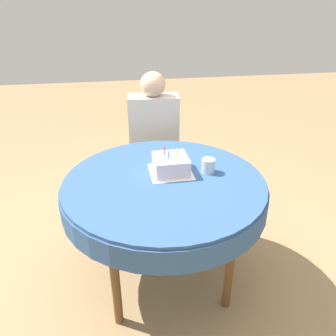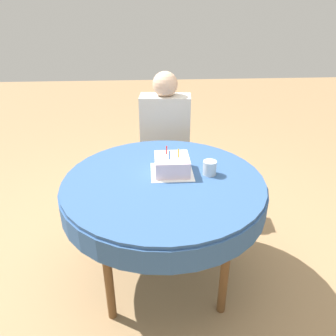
{
  "view_description": "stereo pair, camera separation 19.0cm",
  "coord_description": "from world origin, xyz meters",
  "px_view_note": "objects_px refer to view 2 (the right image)",
  "views": [
    {
      "loc": [
        -0.27,
        -1.64,
        1.67
      ],
      "look_at": [
        0.03,
        0.03,
        0.8
      ],
      "focal_mm": 35.0,
      "sensor_mm": 36.0,
      "label": 1
    },
    {
      "loc": [
        -0.08,
        -1.66,
        1.67
      ],
      "look_at": [
        0.03,
        0.03,
        0.8
      ],
      "focal_mm": 35.0,
      "sensor_mm": 36.0,
      "label": 2
    }
  ],
  "objects_px": {
    "person": "(165,132)",
    "drinking_glass": "(210,168)",
    "chair": "(166,150)",
    "birthday_cake": "(172,164)"
  },
  "relations": [
    {
      "from": "person",
      "to": "drinking_glass",
      "type": "height_order",
      "value": "person"
    },
    {
      "from": "chair",
      "to": "birthday_cake",
      "type": "relative_size",
      "value": 4.7
    },
    {
      "from": "drinking_glass",
      "to": "person",
      "type": "bearing_deg",
      "value": 105.27
    },
    {
      "from": "chair",
      "to": "birthday_cake",
      "type": "xyz_separation_m",
      "value": [
        -0.01,
        -0.86,
        0.29
      ]
    },
    {
      "from": "chair",
      "to": "person",
      "type": "xyz_separation_m",
      "value": [
        -0.01,
        -0.1,
        0.21
      ]
    },
    {
      "from": "chair",
      "to": "person",
      "type": "height_order",
      "value": "person"
    },
    {
      "from": "birthday_cake",
      "to": "drinking_glass",
      "type": "height_order",
      "value": "birthday_cake"
    },
    {
      "from": "chair",
      "to": "birthday_cake",
      "type": "bearing_deg",
      "value": -85.09
    },
    {
      "from": "chair",
      "to": "birthday_cake",
      "type": "distance_m",
      "value": 0.91
    },
    {
      "from": "birthday_cake",
      "to": "chair",
      "type": "bearing_deg",
      "value": 89.13
    }
  ]
}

